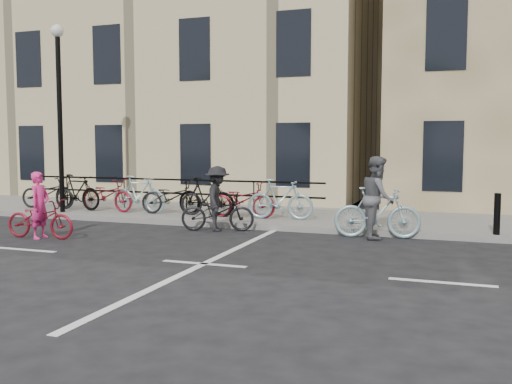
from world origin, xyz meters
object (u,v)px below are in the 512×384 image
(cyclist_grey, at_px, (377,205))
(lamp_post, at_px, (59,95))
(cyclist_pink, at_px, (40,215))

(cyclist_grey, bearing_deg, lamp_post, 76.05)
(lamp_post, distance_m, cyclist_grey, 9.43)
(lamp_post, height_order, cyclist_pink, lamp_post)
(cyclist_grey, bearing_deg, cyclist_pink, 99.71)
(lamp_post, bearing_deg, cyclist_grey, -3.81)
(cyclist_pink, xyz_separation_m, cyclist_grey, (7.10, 2.56, 0.23))
(cyclist_pink, relative_size, cyclist_grey, 0.87)
(lamp_post, relative_size, cyclist_pink, 3.08)
(lamp_post, distance_m, cyclist_pink, 4.74)
(cyclist_pink, bearing_deg, cyclist_grey, -73.87)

